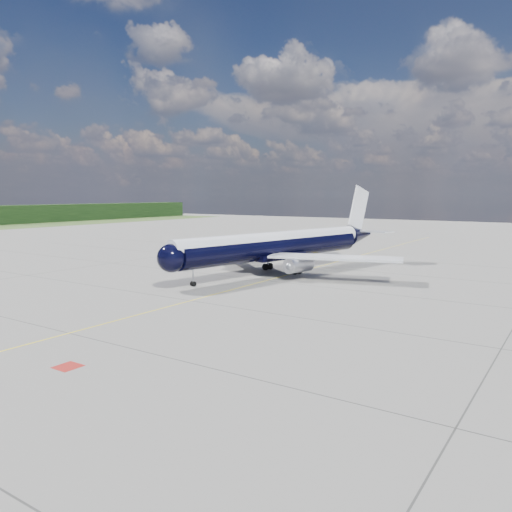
# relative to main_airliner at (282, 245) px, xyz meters

# --- Properties ---
(ground) EXTENTS (320.00, 320.00, 0.00)m
(ground) POSITION_rel_main_airliner_xyz_m (2.04, -2.32, -3.96)
(ground) COLOR gray
(ground) RESTS_ON ground
(taxiway_centerline) EXTENTS (0.16, 160.00, 0.01)m
(taxiway_centerline) POSITION_rel_main_airliner_xyz_m (2.04, -7.32, -3.96)
(taxiway_centerline) COLOR yellow
(taxiway_centerline) RESTS_ON ground
(red_marking) EXTENTS (1.60, 1.60, 0.01)m
(red_marking) POSITION_rel_main_airliner_xyz_m (8.84, -42.32, -3.96)
(red_marking) COLOR maroon
(red_marking) RESTS_ON ground
(main_airliner) EXTENTS (35.55, 43.83, 12.76)m
(main_airliner) POSITION_rel_main_airliner_xyz_m (0.00, 0.00, 0.00)
(main_airliner) COLOR black
(main_airliner) RESTS_ON ground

